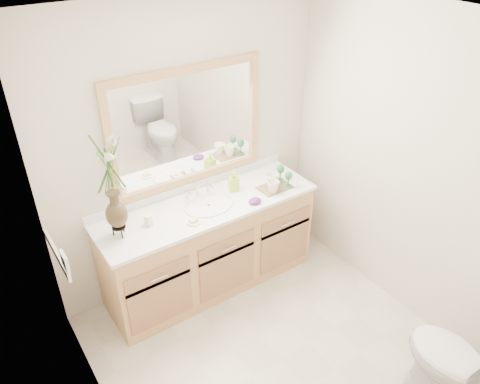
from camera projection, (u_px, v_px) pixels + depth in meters
floor at (281, 359)px, 3.49m from camera, size 2.60×2.60×0.00m
ceiling at (305, 27)px, 2.21m from camera, size 2.40×2.60×0.02m
wall_back at (188, 150)px, 3.76m from camera, size 2.40×0.02×2.40m
wall_left at (100, 313)px, 2.28m from camera, size 0.02×2.60×2.40m
wall_right at (418, 175)px, 3.42m from camera, size 0.02×2.60×2.40m
vanity at (209, 246)px, 3.99m from camera, size 1.80×0.55×0.80m
counter at (208, 206)px, 3.76m from camera, size 1.84×0.57×0.03m
sink at (209, 211)px, 3.77m from camera, size 0.38×0.34×0.23m
mirror at (188, 127)px, 3.64m from camera, size 1.32×0.04×0.97m
switch_plate at (65, 261)px, 2.94m from camera, size 0.02×0.12×0.12m
toilet at (460, 370)px, 2.98m from camera, size 0.42×0.75×0.74m
flower_vase at (110, 174)px, 3.14m from camera, size 0.18×0.18×0.76m
tumbler at (149, 220)px, 3.51m from camera, size 0.07×0.07×0.09m
soap_dish at (194, 222)px, 3.54m from camera, size 0.11×0.11×0.03m
soap_bottle at (234, 181)px, 3.91m from camera, size 0.10×0.10×0.16m
purple_dish at (255, 201)px, 3.77m from camera, size 0.13×0.12×0.04m
tray at (274, 187)px, 3.97m from camera, size 0.28×0.19×0.01m
mug_left at (273, 186)px, 3.87m from camera, size 0.12×0.11×0.11m
mug_right at (272, 180)px, 3.96m from camera, size 0.14×0.14×0.11m
goblet_front at (289, 177)px, 3.92m from camera, size 0.06×0.06×0.14m
goblet_back at (280, 170)px, 4.00m from camera, size 0.07×0.07×0.15m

